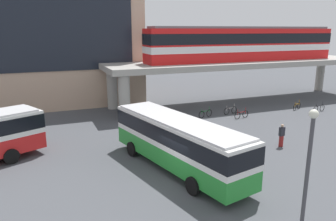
# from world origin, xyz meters

# --- Properties ---
(ground_plane) EXTENTS (120.00, 120.00, 0.00)m
(ground_plane) POSITION_xyz_m (0.00, 10.00, 0.00)
(ground_plane) COLOR #47494F
(elevated_platform) EXTENTS (32.24, 6.80, 4.93)m
(elevated_platform) POSITION_xyz_m (15.16, 16.38, 4.29)
(elevated_platform) COLOR #9E9B93
(elevated_platform) RESTS_ON ground_plane
(train) EXTENTS (23.35, 2.96, 3.84)m
(train) POSITION_xyz_m (15.05, 16.38, 6.90)
(train) COLOR red
(train) RESTS_ON elevated_platform
(bus_main) EXTENTS (4.91, 11.33, 3.22)m
(bus_main) POSITION_xyz_m (0.37, 1.63, 1.99)
(bus_main) COLOR #268C33
(bus_main) RESTS_ON ground_plane
(bicycle_red) EXTENTS (1.77, 0.36, 1.04)m
(bicycle_red) POSITION_xyz_m (11.00, 10.24, 0.36)
(bicycle_red) COLOR black
(bicycle_red) RESTS_ON ground_plane
(bicycle_green) EXTENTS (1.73, 0.57, 1.04)m
(bicycle_green) POSITION_xyz_m (7.91, 11.90, 0.36)
(bicycle_green) COLOR black
(bicycle_green) RESTS_ON ground_plane
(bicycle_silver) EXTENTS (1.77, 0.41, 1.04)m
(bicycle_silver) POSITION_xyz_m (10.92, 12.09, 0.36)
(bicycle_silver) COLOR black
(bicycle_silver) RESTS_ON ground_plane
(bicycle_orange) EXTENTS (1.66, 0.78, 1.04)m
(bicycle_orange) POSITION_xyz_m (18.64, 11.01, 0.36)
(bicycle_orange) COLOR black
(bicycle_orange) RESTS_ON ground_plane
(bicycle_black) EXTENTS (1.78, 0.31, 1.04)m
(bicycle_black) POSITION_xyz_m (20.12, 9.39, 0.36)
(bicycle_black) COLOR black
(bicycle_black) RESTS_ON ground_plane
(pedestrian_walking_across) EXTENTS (0.44, 0.32, 1.72)m
(pedestrian_walking_across) POSITION_xyz_m (9.13, 2.44, 0.81)
(pedestrian_walking_across) COLOR maroon
(pedestrian_walking_across) RESTS_ON ground_plane
(lamp_post) EXTENTS (0.36, 0.36, 5.53)m
(lamp_post) POSITION_xyz_m (2.33, -6.65, 3.31)
(lamp_post) COLOR #3F3F44
(lamp_post) RESTS_ON ground_plane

